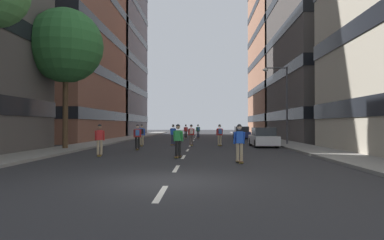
# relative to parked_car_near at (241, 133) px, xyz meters

# --- Properties ---
(ground_plane) EXTENTS (160.60, 160.60, 0.00)m
(ground_plane) POSITION_rel_parked_car_near_xyz_m (-5.84, -5.92, -0.70)
(ground_plane) COLOR #28282B
(sidewalk_left) EXTENTS (2.72, 73.61, 0.14)m
(sidewalk_left) POSITION_rel_parked_car_near_xyz_m (-14.25, -2.58, -0.63)
(sidewalk_left) COLOR gray
(sidewalk_left) RESTS_ON ground_plane
(sidewalk_right) EXTENTS (2.72, 73.61, 0.14)m
(sidewalk_right) POSITION_rel_parked_car_near_xyz_m (2.56, -2.58, -0.63)
(sidewalk_right) COLOR gray
(sidewalk_right) RESTS_ON ground_plane
(lane_markings) EXTENTS (0.16, 62.20, 0.01)m
(lane_markings) POSITION_rel_parked_car_near_xyz_m (-5.84, -4.69, -0.70)
(lane_markings) COLOR silver
(lane_markings) RESTS_ON ground_plane
(building_left_far) EXTENTS (16.78, 18.88, 27.86)m
(building_left_far) POSITION_rel_parked_car_near_xyz_m (-23.94, 14.25, 13.32)
(building_left_far) COLOR slate
(building_left_far) RESTS_ON ground_plane
(building_right_far) EXTENTS (16.78, 19.93, 32.67)m
(building_right_far) POSITION_rel_parked_car_near_xyz_m (12.25, 14.25, 15.73)
(building_right_far) COLOR #9E6B51
(building_right_far) RESTS_ON ground_plane
(parked_car_near) EXTENTS (1.82, 4.40, 1.52)m
(parked_car_near) POSITION_rel_parked_car_near_xyz_m (0.00, 0.00, 0.00)
(parked_car_near) COLOR navy
(parked_car_near) RESTS_ON ground_plane
(parked_car_mid) EXTENTS (1.82, 4.40, 1.52)m
(parked_car_mid) POSITION_rel_parked_car_near_xyz_m (0.00, -15.74, 0.00)
(parked_car_mid) COLOR silver
(parked_car_mid) RESTS_ON ground_plane
(street_tree_mid) EXTENTS (5.11, 5.11, 9.61)m
(street_tree_mid) POSITION_rel_parked_car_near_xyz_m (-14.25, -19.89, 6.48)
(street_tree_mid) COLOR #4C3823
(street_tree_mid) RESTS_ON sidewalk_left
(streetlamp_right) EXTENTS (2.13, 0.30, 6.50)m
(streetlamp_right) POSITION_rel_parked_car_near_xyz_m (1.92, -13.98, 3.44)
(streetlamp_right) COLOR #3F3F44
(streetlamp_right) RESTS_ON sidewalk_right
(skater_0) EXTENTS (0.56, 0.92, 1.78)m
(skater_0) POSITION_rel_parked_car_near_xyz_m (-5.43, 1.20, 0.32)
(skater_0) COLOR brown
(skater_0) RESTS_ON ground_plane
(skater_1) EXTENTS (0.55, 0.92, 1.78)m
(skater_1) POSITION_rel_parked_car_near_xyz_m (-3.11, -27.50, 0.29)
(skater_1) COLOR brown
(skater_1) RESTS_ON ground_plane
(skater_2) EXTENTS (0.56, 0.92, 1.78)m
(skater_2) POSITION_rel_parked_car_near_xyz_m (-5.76, -14.50, 0.32)
(skater_2) COLOR brown
(skater_2) RESTS_ON ground_plane
(skater_3) EXTENTS (0.57, 0.92, 1.78)m
(skater_3) POSITION_rel_parked_car_near_xyz_m (-7.33, -13.93, 0.29)
(skater_3) COLOR brown
(skater_3) RESTS_ON ground_plane
(skater_4) EXTENTS (0.56, 0.92, 1.78)m
(skater_4) POSITION_rel_parked_car_near_xyz_m (-6.11, -25.09, 0.29)
(skater_4) COLOR brown
(skater_4) RESTS_ON ground_plane
(skater_5) EXTENTS (0.56, 0.92, 1.78)m
(skater_5) POSITION_rel_parked_car_near_xyz_m (-9.32, -19.56, 0.32)
(skater_5) COLOR brown
(skater_5) RESTS_ON ground_plane
(skater_6) EXTENTS (0.56, 0.92, 1.78)m
(skater_6) POSITION_rel_parked_car_near_xyz_m (-9.75, -15.42, 0.32)
(skater_6) COLOR brown
(skater_6) RESTS_ON ground_plane
(skater_7) EXTENTS (0.56, 0.92, 1.78)m
(skater_7) POSITION_rel_parked_car_near_xyz_m (-3.41, -14.80, 0.32)
(skater_7) COLOR brown
(skater_7) RESTS_ON ground_plane
(skater_8) EXTENTS (0.57, 0.92, 1.78)m
(skater_8) POSITION_rel_parked_car_near_xyz_m (-10.53, -24.32, 0.29)
(skater_8) COLOR brown
(skater_8) RESTS_ON ground_plane
(skater_9) EXTENTS (0.53, 0.90, 1.78)m
(skater_9) POSITION_rel_parked_car_near_xyz_m (-7.01, 1.24, 0.29)
(skater_9) COLOR brown
(skater_9) RESTS_ON ground_plane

